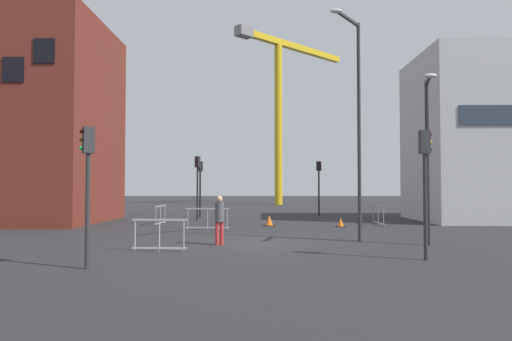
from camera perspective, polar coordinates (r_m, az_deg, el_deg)
ground at (r=17.81m, az=-0.16°, el=-9.00°), size 160.00×160.00×0.00m
brick_building at (r=30.74m, az=-25.51°, el=5.45°), size 7.86×8.83×12.07m
construction_crane at (r=54.30m, az=3.14°, el=9.90°), size 13.37×12.60×19.61m
streetlamp_tall at (r=18.56m, az=12.45°, el=7.20°), size 1.45×1.78×8.75m
streetlamp_short at (r=17.85m, az=20.73°, el=2.87°), size 0.62×1.49×6.10m
traffic_light_median at (r=12.85m, az=-20.34°, el=-0.26°), size 0.38×0.36×3.76m
traffic_light_corner at (r=31.79m, az=-7.00°, el=-1.14°), size 0.37×0.37×3.89m
traffic_light_verge at (r=33.68m, az=7.89°, el=-1.08°), size 0.38×0.36×3.99m
traffic_light_crosswalk at (r=14.38m, az=20.43°, el=-0.22°), size 0.37×0.25×3.85m
traffic_light_island at (r=29.35m, az=-7.35°, el=-0.86°), size 0.39×0.35×4.08m
pedestrian_walking at (r=17.02m, az=-4.60°, el=-5.73°), size 0.34×0.34×1.81m
safety_barrier_mid_span at (r=22.94m, az=-6.09°, el=-5.99°), size 2.20×0.07×1.08m
safety_barrier_right_run at (r=26.27m, az=-11.89°, el=-5.45°), size 0.22×1.83×1.08m
safety_barrier_rear at (r=26.61m, az=15.06°, el=-5.37°), size 0.11×2.33×1.08m
safety_barrier_front at (r=15.74m, az=-12.02°, el=-7.84°), size 1.84×0.11×1.08m
traffic_cone_by_barrier at (r=24.88m, az=10.55°, el=-6.45°), size 0.47×0.47×0.48m
traffic_cone_on_verge at (r=25.10m, az=1.66°, el=-6.33°), size 0.57×0.57×0.58m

